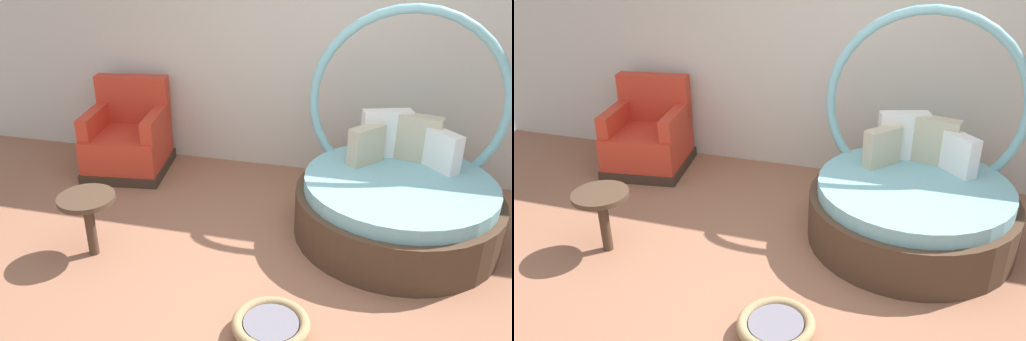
# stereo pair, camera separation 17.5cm
# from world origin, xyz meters

# --- Properties ---
(ground_plane) EXTENTS (8.00, 8.00, 0.02)m
(ground_plane) POSITION_xyz_m (0.00, 0.00, -0.01)
(ground_plane) COLOR #936047
(back_wall) EXTENTS (8.00, 0.12, 2.68)m
(back_wall) POSITION_xyz_m (0.00, 2.27, 1.34)
(back_wall) COLOR beige
(back_wall) RESTS_ON ground_plane
(round_daybed) EXTENTS (1.68, 1.68, 1.84)m
(round_daybed) POSITION_xyz_m (0.88, 1.18, 0.37)
(round_daybed) COLOR #473323
(round_daybed) RESTS_ON ground_plane
(red_armchair) EXTENTS (0.90, 0.90, 0.94)m
(red_armchair) POSITION_xyz_m (-1.86, 1.76, 0.33)
(red_armchair) COLOR #38281E
(red_armchair) RESTS_ON ground_plane
(pet_basket) EXTENTS (0.51, 0.51, 0.13)m
(pet_basket) POSITION_xyz_m (0.14, -0.32, 0.07)
(pet_basket) COLOR #9E7F56
(pet_basket) RESTS_ON ground_plane
(side_table) EXTENTS (0.44, 0.44, 0.52)m
(side_table) POSITION_xyz_m (-1.44, 0.23, 0.43)
(side_table) COLOR #473323
(side_table) RESTS_ON ground_plane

